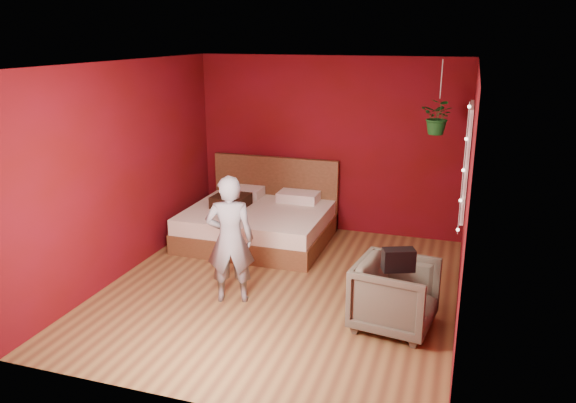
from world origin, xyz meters
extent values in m
plane|color=olive|center=(0.00, 0.00, 0.00)|extent=(4.50, 4.50, 0.00)
cube|color=maroon|center=(0.00, 2.26, 1.30)|extent=(4.00, 0.02, 2.60)
cube|color=maroon|center=(0.00, -2.26, 1.30)|extent=(4.00, 0.02, 2.60)
cube|color=maroon|center=(-2.01, 0.00, 1.30)|extent=(0.02, 4.50, 2.60)
cube|color=maroon|center=(2.01, 0.00, 1.30)|extent=(0.02, 4.50, 2.60)
cube|color=white|center=(0.00, 0.00, 2.61)|extent=(4.00, 4.50, 0.02)
cube|color=white|center=(1.97, 0.90, 1.50)|extent=(0.04, 0.97, 1.27)
cube|color=black|center=(1.96, 0.90, 1.50)|extent=(0.02, 0.85, 1.15)
cube|color=white|center=(1.95, 0.90, 1.50)|extent=(0.03, 0.05, 1.15)
cube|color=white|center=(1.95, 0.90, 1.50)|extent=(0.03, 0.85, 0.05)
cylinder|color=silver|center=(1.94, 0.38, 1.50)|extent=(0.01, 0.01, 1.45)
sphere|color=#FFF2CC|center=(1.94, 0.38, 0.83)|extent=(0.04, 0.04, 0.04)
sphere|color=#FFF2CC|center=(1.94, 0.38, 1.16)|extent=(0.04, 0.04, 0.04)
sphere|color=#FFF2CC|center=(1.94, 0.38, 1.50)|extent=(0.04, 0.04, 0.04)
sphere|color=#FFF2CC|center=(1.94, 0.38, 1.84)|extent=(0.04, 0.04, 0.04)
sphere|color=#FFF2CC|center=(1.94, 0.38, 2.17)|extent=(0.04, 0.04, 0.04)
cube|color=brown|center=(-0.81, 1.36, 0.14)|extent=(1.98, 1.68, 0.28)
cube|color=white|center=(-0.81, 1.36, 0.39)|extent=(1.94, 1.65, 0.22)
cube|color=brown|center=(-0.81, 2.16, 0.54)|extent=(1.98, 0.08, 1.09)
cube|color=white|center=(-1.26, 1.92, 0.56)|extent=(0.59, 0.38, 0.14)
cube|color=white|center=(-0.37, 1.92, 0.56)|extent=(0.59, 0.38, 0.14)
imported|color=slate|center=(-0.43, -0.45, 0.73)|extent=(0.62, 0.50, 1.46)
imported|color=#565644|center=(1.40, -0.50, 0.36)|extent=(0.89, 0.87, 0.72)
cube|color=black|center=(1.43, -0.69, 0.83)|extent=(0.34, 0.25, 0.22)
cube|color=black|center=(-1.22, 1.38, 0.58)|extent=(0.49, 0.49, 0.17)
cylinder|color=silver|center=(1.59, 1.42, 2.37)|extent=(0.01, 0.01, 0.47)
imported|color=#1C621C|center=(1.59, 1.42, 1.91)|extent=(0.50, 0.47, 0.44)
camera|label=1|loc=(1.95, -5.75, 2.91)|focal=35.00mm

